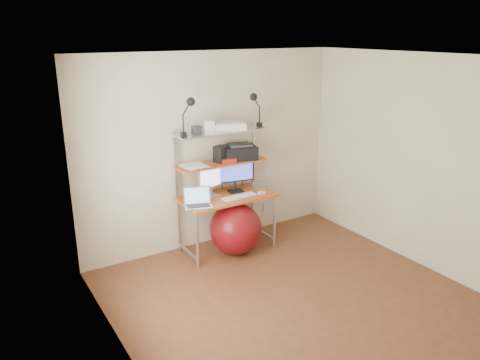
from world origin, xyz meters
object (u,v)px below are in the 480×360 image
object	(u,v)px
laptop	(198,202)
printer	(239,152)
monitor_silver	(211,178)
exercise_ball	(236,229)
monitor_black	(235,172)

from	to	relation	value
laptop	printer	size ratio (longest dim) A/B	0.80
monitor_silver	laptop	distance (m)	0.42
monitor_silver	laptop	world-z (taller)	monitor_silver
printer	laptop	bearing A→B (deg)	-145.87
exercise_ball	laptop	bearing A→B (deg)	177.41
printer	exercise_ball	distance (m)	0.98
monitor_silver	monitor_black	bearing A→B (deg)	-14.18
monitor_black	exercise_ball	size ratio (longest dim) A/B	0.78
monitor_silver	monitor_black	xyz separation A→B (m)	(0.35, -0.00, 0.03)
monitor_black	printer	size ratio (longest dim) A/B	1.09
laptop	monitor_black	bearing A→B (deg)	37.12
monitor_black	printer	world-z (taller)	printer
exercise_ball	monitor_black	bearing A→B (deg)	60.33
printer	monitor_silver	bearing A→B (deg)	-160.25
monitor_black	printer	xyz separation A→B (m)	(0.09, 0.04, 0.24)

